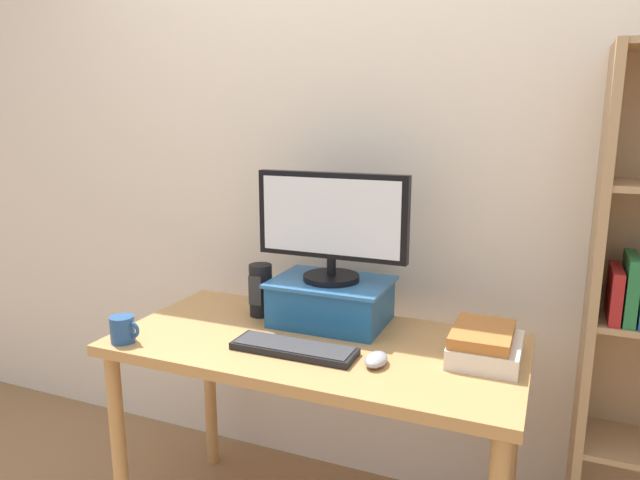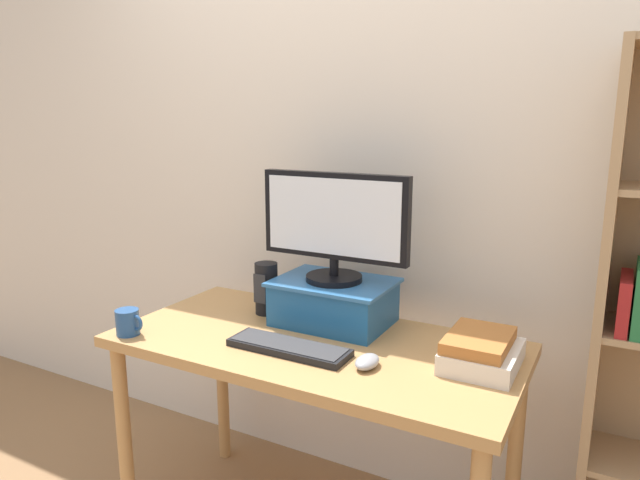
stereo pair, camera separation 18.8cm
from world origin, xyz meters
name	(u,v)px [view 1 (the left image)]	position (x,y,z in m)	size (l,w,h in m)	color
back_wall	(367,168)	(0.00, 0.51, 1.30)	(7.00, 0.08, 2.60)	beige
desk	(316,366)	(0.00, 0.00, 0.68)	(1.33, 0.65, 0.77)	#B7844C
riser_box	(331,300)	(-0.02, 0.17, 0.86)	(0.41, 0.30, 0.16)	#195189
computer_monitor	(331,223)	(-0.02, 0.17, 1.14)	(0.54, 0.20, 0.38)	black
keyboard	(294,348)	(-0.03, -0.12, 0.79)	(0.40, 0.12, 0.02)	black
computer_mouse	(376,360)	(0.24, -0.11, 0.79)	(0.06, 0.10, 0.04)	#99999E
book_stack	(485,345)	(0.53, 0.06, 0.82)	(0.21, 0.26, 0.10)	silver
coffee_mug	(123,329)	(-0.58, -0.26, 0.82)	(0.11, 0.08, 0.09)	#234C84
desk_speaker	(261,290)	(-0.28, 0.14, 0.87)	(0.08, 0.09, 0.19)	black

